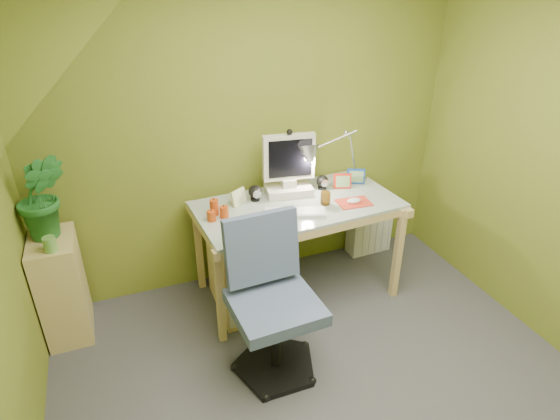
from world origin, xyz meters
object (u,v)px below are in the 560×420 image
object	(u,v)px
radiator	(369,232)
monitor	(289,162)
potted_plant	(42,196)
desk_lamp	(344,145)
desk	(297,249)
side_ledge	(62,287)
task_chair	(275,304)

from	to	relation	value
radiator	monitor	bearing A→B (deg)	-172.94
monitor	potted_plant	world-z (taller)	potted_plant
desk_lamp	potted_plant	distance (m)	2.09
monitor	desk_lamp	size ratio (longest dim) A/B	0.78
desk	side_ledge	world-z (taller)	desk
side_ledge	radiator	world-z (taller)	side_ledge
side_ledge	desk_lamp	bearing A→B (deg)	0.93
desk	desk_lamp	xyz separation A→B (m)	(0.45, 0.18, 0.71)
desk	task_chair	xyz separation A→B (m)	(-0.44, -0.70, 0.13)
monitor	desk	bearing A→B (deg)	-81.91
task_chair	radiator	world-z (taller)	task_chair
side_ledge	potted_plant	bearing A→B (deg)	72.41
monitor	potted_plant	bearing A→B (deg)	-172.46
desk	desk_lamp	size ratio (longest dim) A/B	2.24
desk	monitor	bearing A→B (deg)	86.21
side_ledge	task_chair	xyz separation A→B (m)	(1.22, -0.85, 0.14)
monitor	radiator	distance (m)	1.19
desk	monitor	world-z (taller)	monitor
monitor	potted_plant	size ratio (longest dim) A/B	0.90
desk	monitor	distance (m)	0.67
potted_plant	task_chair	distance (m)	1.59
potted_plant	desk_lamp	bearing A→B (deg)	-0.43
side_ledge	radiator	distance (m)	2.51
desk_lamp	potted_plant	xyz separation A→B (m)	(-2.09, 0.02, -0.07)
monitor	desk_lamp	xyz separation A→B (m)	(0.45, 0.00, 0.07)
side_ledge	potted_plant	xyz separation A→B (m)	(0.02, 0.05, 0.66)
desk	task_chair	size ratio (longest dim) A/B	1.40
desk_lamp	potted_plant	size ratio (longest dim) A/B	1.14
side_ledge	radiator	bearing A→B (deg)	4.00
task_chair	radiator	bearing A→B (deg)	35.82
monitor	task_chair	bearing A→B (deg)	-108.34
side_ledge	desk	bearing A→B (deg)	-5.03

